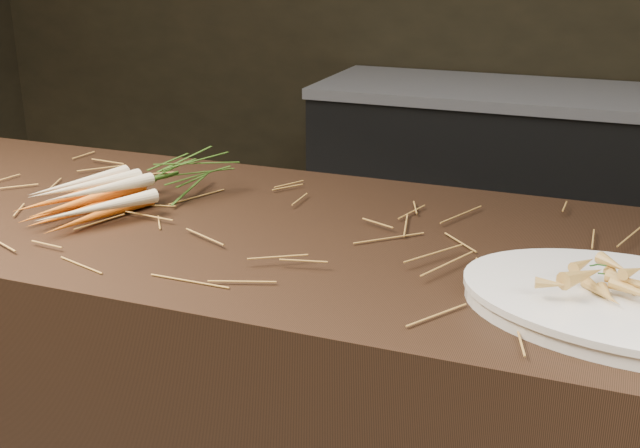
# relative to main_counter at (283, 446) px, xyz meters

# --- Properties ---
(main_counter) EXTENTS (2.40, 0.70, 0.90)m
(main_counter) POSITION_rel_main_counter_xyz_m (0.00, 0.00, 0.00)
(main_counter) COLOR black
(main_counter) RESTS_ON ground
(back_counter) EXTENTS (1.82, 0.62, 0.84)m
(back_counter) POSITION_rel_main_counter_xyz_m (0.30, 1.88, -0.03)
(back_counter) COLOR black
(back_counter) RESTS_ON ground
(straw_bedding) EXTENTS (1.40, 0.60, 0.02)m
(straw_bedding) POSITION_rel_main_counter_xyz_m (0.00, 0.00, 0.46)
(straw_bedding) COLOR olive
(straw_bedding) RESTS_ON main_counter
(root_veg_bunch) EXTENTS (0.26, 0.45, 0.08)m
(root_veg_bunch) POSITION_rel_main_counter_xyz_m (-0.30, 0.03, 0.49)
(root_veg_bunch) COLOR orange
(root_veg_bunch) RESTS_ON main_counter
(serving_platter) EXTENTS (0.49, 0.35, 0.02)m
(serving_platter) POSITION_rel_main_counter_xyz_m (0.58, -0.14, 0.46)
(serving_platter) COLOR white
(serving_platter) RESTS_ON main_counter
(roasted_veg_heap) EXTENTS (0.24, 0.18, 0.05)m
(roasted_veg_heap) POSITION_rel_main_counter_xyz_m (0.58, -0.14, 0.50)
(roasted_veg_heap) COLOR #B1803B
(roasted_veg_heap) RESTS_ON serving_platter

